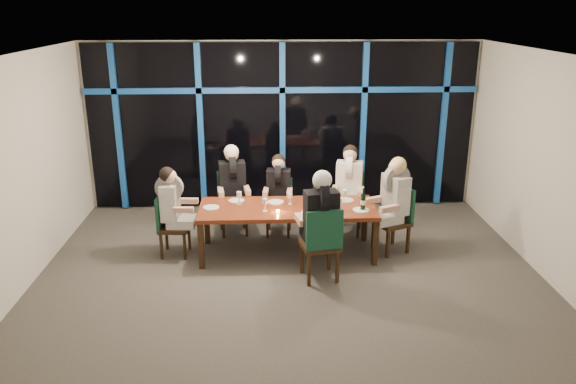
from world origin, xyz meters
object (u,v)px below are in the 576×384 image
chair_near_mid (322,241)px  diner_end_left (172,198)px  dining_table (287,211)px  chair_end_right (397,216)px  wine_bottle (363,202)px  chair_far_left (233,199)px  diner_far_right (349,177)px  chair_far_mid (279,203)px  chair_end_left (169,222)px  diner_end_right (394,191)px  diner_far_left (232,177)px  water_pitcher (337,204)px  chair_far_right (349,199)px  diner_far_mid (278,183)px  diner_near_mid (320,209)px

chair_near_mid → diner_end_left: bearing=-34.2°
dining_table → chair_end_right: bearing=2.2°
wine_bottle → chair_far_left: bearing=150.2°
chair_end_right → diner_far_right: (-0.63, 0.72, 0.39)m
chair_far_left → chair_far_mid: chair_far_left is taller
dining_table → chair_end_left: size_ratio=2.78×
dining_table → diner_end_right: size_ratio=2.65×
dining_table → diner_far_left: bearing=134.9°
diner_end_right → wine_bottle: size_ratio=2.94×
diner_far_left → water_pitcher: bearing=-42.5°
dining_table → chair_far_left: chair_far_left is taller
chair_far_right → diner_end_left: bearing=-150.3°
chair_near_mid → wine_bottle: size_ratio=3.19×
water_pitcher → chair_far_right: bearing=48.5°
chair_far_mid → chair_far_right: size_ratio=0.91×
dining_table → diner_far_right: 1.32m
chair_far_left → diner_far_right: (1.88, -0.14, 0.39)m
dining_table → diner_far_mid: (-0.11, 0.77, 0.19)m
diner_end_left → diner_near_mid: diner_near_mid is taller
chair_far_right → diner_far_left: size_ratio=1.02×
chair_far_mid → chair_end_right: bearing=-18.1°
chair_end_right → water_pitcher: chair_end_right is taller
chair_near_mid → diner_end_right: diner_end_right is taller
chair_end_left → diner_near_mid: (2.17, -0.86, 0.49)m
chair_end_right → diner_far_mid: size_ratio=1.13×
chair_end_right → diner_end_left: 3.35m
chair_end_right → diner_end_left: diner_end_left is taller
diner_far_mid → diner_end_right: diner_end_right is taller
diner_far_right → chair_far_mid: bearing=-169.9°
diner_far_left → chair_end_right: bearing=-25.8°
chair_far_right → diner_far_right: (-0.02, -0.08, 0.40)m
diner_end_right → wine_bottle: (-0.49, -0.21, -0.08)m
diner_far_left → diner_end_left: diner_far_left is taller
chair_far_left → chair_far_mid: size_ratio=1.11×
chair_far_left → diner_near_mid: size_ratio=0.97×
wine_bottle → diner_end_left: bearing=175.4°
diner_end_left → diner_end_right: diner_end_right is taller
chair_near_mid → wine_bottle: 1.02m
dining_table → chair_end_left: (-1.76, 0.05, -0.16)m
chair_far_mid → chair_near_mid: 1.82m
chair_far_mid → diner_near_mid: diner_near_mid is taller
chair_near_mid → wine_bottle: (0.67, 0.72, 0.28)m
dining_table → diner_near_mid: (0.40, -0.81, 0.33)m
diner_far_mid → diner_far_right: size_ratio=0.91×
dining_table → diner_far_mid: bearing=98.2°
diner_end_left → diner_end_right: bearing=-86.4°
diner_far_mid → water_pitcher: diner_far_mid is taller
chair_end_right → wine_bottle: (-0.56, -0.24, 0.32)m
diner_end_right → diner_near_mid: size_ratio=0.95×
wine_bottle → chair_near_mid: bearing=-132.9°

